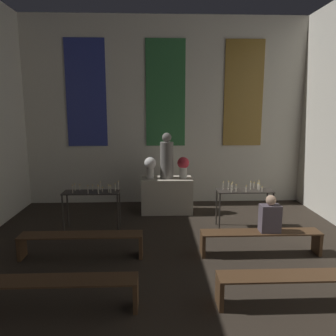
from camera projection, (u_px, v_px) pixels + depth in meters
name	position (u px, v px, depth m)	size (l,w,h in m)	color
wall_back	(165.00, 111.00, 9.10)	(7.94, 0.16, 5.12)	silver
altar	(167.00, 195.00, 8.50)	(1.30, 0.69, 0.90)	#BCB29E
statue	(167.00, 158.00, 8.32)	(0.34, 0.34, 1.16)	slate
flower_vase_left	(150.00, 166.00, 8.34)	(0.30, 0.30, 0.54)	beige
flower_vase_right	(183.00, 166.00, 8.38)	(0.30, 0.30, 0.54)	beige
candle_rack_left	(92.00, 197.00, 7.19)	(1.23, 0.44, 1.06)	#332D28
candle_rack_right	(244.00, 196.00, 7.33)	(1.23, 0.44, 1.06)	#332D28
pew_third_left	(55.00, 287.00, 4.32)	(2.19, 0.36, 0.44)	#4C331E
pew_third_right	(298.00, 282.00, 4.44)	(2.19, 0.36, 0.44)	#4C331E
pew_back_left	(81.00, 240.00, 5.88)	(2.19, 0.36, 0.44)	#4C331E
pew_back_right	(261.00, 237.00, 6.01)	(2.19, 0.36, 0.44)	#4C331E
person_seated	(270.00, 216.00, 5.94)	(0.36, 0.24, 0.69)	#564C56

